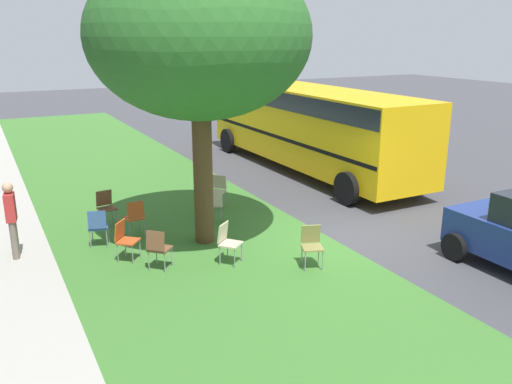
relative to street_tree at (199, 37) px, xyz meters
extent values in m
plane|color=#424247|center=(-1.34, -2.92, -4.60)|extent=(80.00, 80.00, 0.00)
cube|color=#3D752D|center=(-1.34, 0.28, -4.59)|extent=(48.00, 6.00, 0.01)
cylinder|color=brown|center=(0.00, 0.00, -2.86)|extent=(0.44, 0.44, 3.48)
ellipsoid|color=#2D6B28|center=(0.00, 0.00, 0.02)|extent=(4.77, 4.77, 3.53)
cube|color=#C64C1E|center=(-0.29, 1.86, -4.16)|extent=(0.58, 0.58, 0.04)
cube|color=#C64C1E|center=(-0.17, 2.00, -3.92)|extent=(0.36, 0.33, 0.40)
cylinder|color=gray|center=(-0.54, 1.85, -4.39)|extent=(0.02, 0.02, 0.42)
cylinder|color=gray|center=(-0.26, 1.62, -4.39)|extent=(0.02, 0.02, 0.42)
cylinder|color=gray|center=(-0.31, 2.11, -4.39)|extent=(0.02, 0.02, 0.42)
cylinder|color=gray|center=(-0.04, 1.87, -4.39)|extent=(0.02, 0.02, 0.42)
cube|color=#335184|center=(0.88, 2.24, -4.16)|extent=(0.51, 0.52, 0.04)
cube|color=#335184|center=(0.71, 2.29, -3.92)|extent=(0.21, 0.41, 0.40)
cylinder|color=gray|center=(0.98, 2.01, -4.39)|extent=(0.02, 0.02, 0.42)
cylinder|color=gray|center=(1.09, 2.35, -4.39)|extent=(0.02, 0.02, 0.42)
cylinder|color=gray|center=(0.66, 2.12, -4.39)|extent=(0.02, 0.02, 0.42)
cylinder|color=gray|center=(0.77, 2.46, -4.39)|extent=(0.02, 0.02, 0.42)
cube|color=#C64C1E|center=(1.16, 1.35, -4.16)|extent=(0.43, 0.45, 0.04)
cube|color=#C64C1E|center=(0.98, 1.33, -3.92)|extent=(0.12, 0.40, 0.40)
cylinder|color=gray|center=(1.34, 1.18, -4.39)|extent=(0.02, 0.02, 0.42)
cylinder|color=gray|center=(1.31, 1.54, -4.39)|extent=(0.02, 0.02, 0.42)
cylinder|color=gray|center=(1.00, 1.15, -4.39)|extent=(0.02, 0.02, 0.42)
cylinder|color=gray|center=(0.97, 1.51, -4.39)|extent=(0.02, 0.02, 0.42)
cube|color=beige|center=(-1.44, 0.00, -4.16)|extent=(0.58, 0.58, 0.04)
cube|color=beige|center=(-1.30, 0.11, -3.92)|extent=(0.32, 0.36, 0.40)
cylinder|color=gray|center=(-1.69, 0.03, -4.39)|extent=(0.02, 0.02, 0.42)
cylinder|color=gray|center=(-1.46, -0.25, -4.39)|extent=(0.02, 0.02, 0.42)
cylinder|color=gray|center=(-1.43, 0.25, -4.39)|extent=(0.02, 0.02, 0.42)
cylinder|color=gray|center=(-1.20, -0.03, -4.39)|extent=(0.02, 0.02, 0.42)
cube|color=beige|center=(2.24, -1.30, -4.16)|extent=(0.58, 0.58, 0.04)
cube|color=beige|center=(2.36, -1.44, -3.92)|extent=(0.35, 0.33, 0.40)
cylinder|color=gray|center=(2.26, -1.05, -4.39)|extent=(0.02, 0.02, 0.42)
cylinder|color=gray|center=(1.99, -1.29, -4.39)|extent=(0.02, 0.02, 0.42)
cylinder|color=gray|center=(2.49, -1.31, -4.39)|extent=(0.02, 0.02, 0.42)
cylinder|color=gray|center=(2.22, -1.55, -4.39)|extent=(0.02, 0.02, 0.42)
cube|color=brown|center=(2.14, 1.76, -4.16)|extent=(0.45, 0.47, 0.04)
cube|color=brown|center=(2.32, 1.78, -3.92)|extent=(0.14, 0.41, 0.40)
cylinder|color=gray|center=(1.95, 1.92, -4.39)|extent=(0.02, 0.02, 0.42)
cylinder|color=gray|center=(2.00, 1.56, -4.39)|extent=(0.02, 0.02, 0.42)
cylinder|color=gray|center=(2.29, 1.96, -4.39)|extent=(0.02, 0.02, 0.42)
cylinder|color=gray|center=(2.33, 1.60, -4.39)|extent=(0.02, 0.02, 0.42)
cube|color=olive|center=(-2.41, -1.40, -4.16)|extent=(0.52, 0.53, 0.04)
cube|color=olive|center=(-2.24, -1.47, -3.92)|extent=(0.22, 0.40, 0.40)
cylinder|color=gray|center=(-2.51, -1.17, -4.39)|extent=(0.02, 0.02, 0.42)
cylinder|color=gray|center=(-2.63, -1.51, -4.39)|extent=(0.02, 0.02, 0.42)
cylinder|color=gray|center=(-2.19, -1.29, -4.39)|extent=(0.02, 0.02, 0.42)
cylinder|color=gray|center=(-2.32, -1.63, -4.39)|extent=(0.02, 0.02, 0.42)
cube|color=beige|center=(1.21, -0.77, -4.16)|extent=(0.51, 0.52, 0.04)
cube|color=beige|center=(1.04, -0.71, -3.92)|extent=(0.20, 0.41, 0.40)
cylinder|color=gray|center=(1.32, -0.99, -4.39)|extent=(0.02, 0.02, 0.42)
cylinder|color=gray|center=(1.43, -0.65, -4.39)|extent=(0.02, 0.02, 0.42)
cylinder|color=gray|center=(1.00, -0.88, -4.39)|extent=(0.02, 0.02, 0.42)
cylinder|color=gray|center=(1.11, -0.54, -4.39)|extent=(0.02, 0.02, 0.42)
cube|color=brown|center=(-0.99, 1.40, -4.16)|extent=(0.58, 0.58, 0.04)
cube|color=brown|center=(-1.12, 1.52, -3.92)|extent=(0.34, 0.34, 0.40)
cylinder|color=gray|center=(-1.00, 1.15, -4.39)|extent=(0.02, 0.02, 0.42)
cylinder|color=gray|center=(-0.75, 1.40, -4.39)|extent=(0.02, 0.02, 0.42)
cylinder|color=gray|center=(-1.24, 1.39, -4.39)|extent=(0.02, 0.02, 0.42)
cylinder|color=gray|center=(-0.99, 1.64, -4.39)|extent=(0.02, 0.02, 0.42)
cylinder|color=black|center=(-3.50, -4.31, -4.30)|extent=(0.60, 0.18, 0.60)
cylinder|color=black|center=(-3.50, -6.05, -4.30)|extent=(0.60, 0.18, 0.60)
cube|color=yellow|center=(4.70, -5.91, -2.97)|extent=(10.40, 2.44, 2.50)
cube|color=black|center=(4.70, -5.91, -3.32)|extent=(10.30, 2.46, 0.12)
cube|color=black|center=(4.70, -5.91, -2.07)|extent=(10.30, 2.46, 0.56)
cylinder|color=black|center=(8.70, -4.65, -4.12)|extent=(0.96, 0.28, 0.96)
cylinder|color=black|center=(8.70, -7.17, -4.12)|extent=(0.96, 0.28, 0.96)
cylinder|color=black|center=(0.70, -4.65, -4.12)|extent=(0.96, 0.28, 0.96)
cylinder|color=black|center=(0.70, -7.17, -4.12)|extent=(0.96, 0.28, 0.96)
cylinder|color=#726659|center=(1.10, 3.98, -4.17)|extent=(0.14, 0.14, 0.85)
cylinder|color=#726659|center=(0.92, 4.01, -4.17)|extent=(0.14, 0.14, 0.85)
cube|color=red|center=(1.01, 3.99, -3.45)|extent=(0.39, 0.25, 0.60)
sphere|color=tan|center=(1.01, 3.99, -3.02)|extent=(0.22, 0.22, 0.22)
camera|label=1|loc=(-10.92, 4.38, 0.07)|focal=37.54mm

